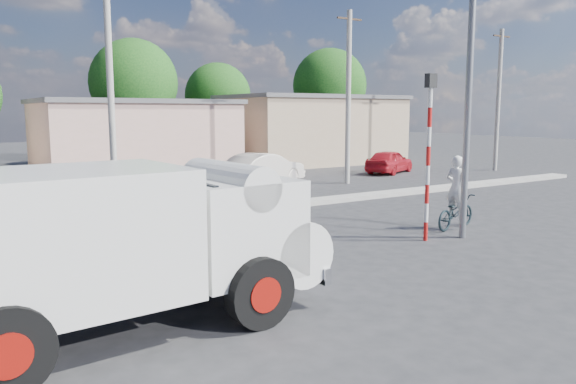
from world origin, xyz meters
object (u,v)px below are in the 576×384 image
cyclist (456,197)px  car_cream (263,169)px  truck (133,241)px  bicycle (455,212)px  streetlight (466,50)px  car_red (389,161)px  traffic_pole (429,143)px

cyclist → car_cream: 11.60m
truck → cyclist: 10.60m
bicycle → streetlight: (-0.94, -0.92, 4.47)m
streetlight → cyclist: bearing=44.4°
car_red → streetlight: size_ratio=0.42×
car_cream → traffic_pole: 12.55m
truck → car_cream: truck is taller
truck → car_cream: bearing=49.0°
car_cream → streetlight: 13.27m
bicycle → traffic_pole: (-1.88, -0.62, 2.10)m
car_cream → car_red: 8.44m
car_cream → cyclist: bearing=159.5°
bicycle → car_red: bearing=-47.7°
truck → car_cream: (10.59, 14.08, -0.69)m
bicycle → cyclist: cyclist is taller
bicycle → car_cream: bearing=-13.4°
truck → car_red: 23.98m
cyclist → car_red: bearing=-47.7°
bicycle → cyclist: (0.00, 0.00, 0.43)m
car_cream → truck: bearing=124.0°
cyclist → traffic_pole: 2.59m
bicycle → cyclist: 0.43m
bicycle → car_cream: size_ratio=0.42×
truck → car_red: bearing=33.5°
bicycle → car_red: car_red is taller
truck → traffic_pole: (8.41, 1.86, 1.16)m
cyclist → streetlight: size_ratio=0.21×
truck → streetlight: streetlight is taller
truck → bicycle: bearing=9.5°
cyclist → traffic_pole: bearing=96.3°
cyclist → streetlight: (-0.94, -0.92, 4.04)m
truck → car_red: (19.01, 14.60, -0.78)m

